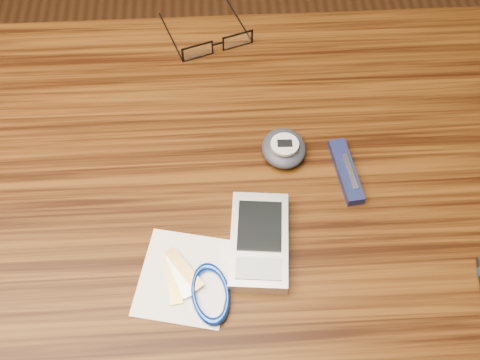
{
  "coord_description": "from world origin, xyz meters",
  "views": [
    {
      "loc": [
        0.03,
        -0.39,
        1.36
      ],
      "look_at": [
        0.05,
        0.03,
        0.76
      ],
      "focal_mm": 45.0,
      "sensor_mm": 36.0,
      "label": 1
    }
  ],
  "objects_px": {
    "pedometer": "(284,148)",
    "pocket_knife": "(346,171)",
    "pda_phone": "(259,241)",
    "notepad_keys": "(198,286)",
    "desk": "(205,249)",
    "eyeglasses": "(216,43)"
  },
  "relations": [
    {
      "from": "pedometer",
      "to": "pocket_knife",
      "type": "bearing_deg",
      "value": -25.97
    },
    {
      "from": "pda_phone",
      "to": "pocket_knife",
      "type": "bearing_deg",
      "value": 39.25
    },
    {
      "from": "pda_phone",
      "to": "notepad_keys",
      "type": "relative_size",
      "value": 1.0
    },
    {
      "from": "pda_phone",
      "to": "desk",
      "type": "bearing_deg",
      "value": 141.37
    },
    {
      "from": "pocket_knife",
      "to": "desk",
      "type": "bearing_deg",
      "value": -166.99
    },
    {
      "from": "desk",
      "to": "notepad_keys",
      "type": "bearing_deg",
      "value": -93.09
    },
    {
      "from": "pedometer",
      "to": "desk",
      "type": "bearing_deg",
      "value": -143.73
    },
    {
      "from": "eyeglasses",
      "to": "pda_phone",
      "type": "distance_m",
      "value": 0.33
    },
    {
      "from": "desk",
      "to": "eyeglasses",
      "type": "xyz_separation_m",
      "value": [
        0.03,
        0.28,
        0.11
      ]
    },
    {
      "from": "pda_phone",
      "to": "pedometer",
      "type": "bearing_deg",
      "value": 72.62
    },
    {
      "from": "eyeglasses",
      "to": "pocket_knife",
      "type": "relative_size",
      "value": 1.47
    },
    {
      "from": "pocket_knife",
      "to": "eyeglasses",
      "type": "bearing_deg",
      "value": 123.39
    },
    {
      "from": "pedometer",
      "to": "eyeglasses",
      "type": "bearing_deg",
      "value": 111.97
    },
    {
      "from": "desk",
      "to": "notepad_keys",
      "type": "relative_size",
      "value": 7.76
    },
    {
      "from": "pda_phone",
      "to": "pocket_knife",
      "type": "height_order",
      "value": "pda_phone"
    },
    {
      "from": "desk",
      "to": "pda_phone",
      "type": "bearing_deg",
      "value": -38.63
    },
    {
      "from": "pedometer",
      "to": "notepad_keys",
      "type": "distance_m",
      "value": 0.21
    },
    {
      "from": "pedometer",
      "to": "notepad_keys",
      "type": "height_order",
      "value": "pedometer"
    },
    {
      "from": "pedometer",
      "to": "pocket_knife",
      "type": "relative_size",
      "value": 0.68
    },
    {
      "from": "eyeglasses",
      "to": "pocket_knife",
      "type": "distance_m",
      "value": 0.28
    },
    {
      "from": "pedometer",
      "to": "pocket_knife",
      "type": "xyz_separation_m",
      "value": [
        0.07,
        -0.04,
        -0.01
      ]
    },
    {
      "from": "notepad_keys",
      "to": "desk",
      "type": "bearing_deg",
      "value": 86.91
    }
  ]
}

